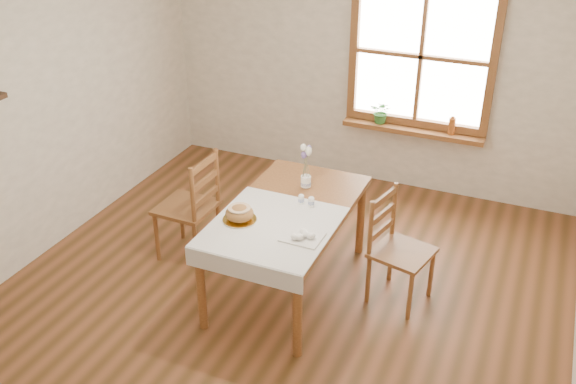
% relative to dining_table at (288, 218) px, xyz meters
% --- Properties ---
extents(ground, '(5.00, 5.00, 0.00)m').
position_rel_dining_table_xyz_m(ground, '(0.00, -0.30, -0.66)').
color(ground, brown).
rests_on(ground, ground).
extents(room_walls, '(4.60, 5.10, 2.65)m').
position_rel_dining_table_xyz_m(room_walls, '(0.00, -0.30, 1.04)').
color(room_walls, white).
rests_on(room_walls, ground).
extents(window, '(1.46, 0.08, 1.46)m').
position_rel_dining_table_xyz_m(window, '(0.50, 2.17, 0.79)').
color(window, brown).
rests_on(window, ground).
extents(window_sill, '(1.46, 0.20, 0.05)m').
position_rel_dining_table_xyz_m(window_sill, '(0.50, 2.10, 0.03)').
color(window_sill, brown).
rests_on(window_sill, ground).
extents(dining_table, '(0.90, 1.60, 0.75)m').
position_rel_dining_table_xyz_m(dining_table, '(0.00, 0.00, 0.00)').
color(dining_table, brown).
rests_on(dining_table, ground).
extents(table_linen, '(0.91, 0.99, 0.01)m').
position_rel_dining_table_xyz_m(table_linen, '(0.00, -0.30, 0.09)').
color(table_linen, silver).
rests_on(table_linen, dining_table).
extents(chair_left, '(0.50, 0.48, 1.00)m').
position_rel_dining_table_xyz_m(chair_left, '(-1.02, 0.10, -0.16)').
color(chair_left, brown).
rests_on(chair_left, ground).
extents(chair_right, '(0.54, 0.53, 0.93)m').
position_rel_dining_table_xyz_m(chair_right, '(0.90, 0.20, -0.20)').
color(chair_right, brown).
rests_on(chair_right, ground).
extents(bread_plate, '(0.31, 0.31, 0.01)m').
position_rel_dining_table_xyz_m(bread_plate, '(-0.26, -0.33, 0.10)').
color(bread_plate, white).
rests_on(bread_plate, table_linen).
extents(bread_loaf, '(0.22, 0.22, 0.12)m').
position_rel_dining_table_xyz_m(bread_loaf, '(-0.26, -0.33, 0.17)').
color(bread_loaf, olive).
rests_on(bread_loaf, bread_plate).
extents(egg_napkin, '(0.29, 0.25, 0.01)m').
position_rel_dining_table_xyz_m(egg_napkin, '(0.27, -0.36, 0.10)').
color(egg_napkin, silver).
rests_on(egg_napkin, table_linen).
extents(eggs, '(0.23, 0.20, 0.05)m').
position_rel_dining_table_xyz_m(eggs, '(0.27, -0.36, 0.13)').
color(eggs, white).
rests_on(eggs, egg_napkin).
extents(salt_shaker, '(0.06, 0.06, 0.09)m').
position_rel_dining_table_xyz_m(salt_shaker, '(0.07, 0.10, 0.14)').
color(salt_shaker, white).
rests_on(salt_shaker, table_linen).
extents(pepper_shaker, '(0.05, 0.05, 0.09)m').
position_rel_dining_table_xyz_m(pepper_shaker, '(0.16, 0.09, 0.14)').
color(pepper_shaker, white).
rests_on(pepper_shaker, table_linen).
extents(flower_vase, '(0.11, 0.11, 0.10)m').
position_rel_dining_table_xyz_m(flower_vase, '(-0.01, 0.39, 0.13)').
color(flower_vase, white).
rests_on(flower_vase, dining_table).
extents(lavender_bouquet, '(0.15, 0.15, 0.29)m').
position_rel_dining_table_xyz_m(lavender_bouquet, '(-0.01, 0.39, 0.32)').
color(lavender_bouquet, '#68508E').
rests_on(lavender_bouquet, flower_vase).
extents(potted_plant, '(0.24, 0.26, 0.19)m').
position_rel_dining_table_xyz_m(potted_plant, '(0.16, 2.10, 0.14)').
color(potted_plant, '#306D2B').
rests_on(potted_plant, window_sill).
extents(amber_bottle, '(0.08, 0.08, 0.19)m').
position_rel_dining_table_xyz_m(amber_bottle, '(0.89, 2.10, 0.15)').
color(amber_bottle, '#A7541E').
rests_on(amber_bottle, window_sill).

